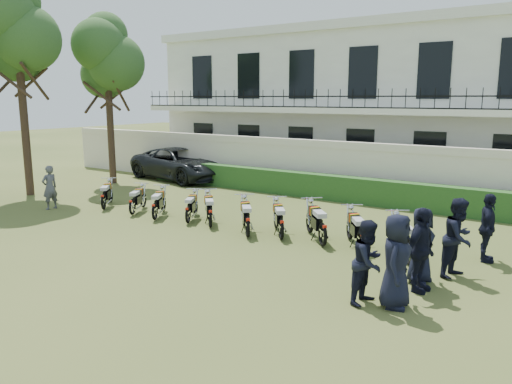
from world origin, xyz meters
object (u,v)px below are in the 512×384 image
motorcycle_9 (410,246)px  officer_0 (396,261)px  motorcycle_8 (361,236)px  officer_3 (421,245)px  motorcycle_7 (323,229)px  officer_2 (420,250)px  motorcycle_1 (132,203)px  officer_5 (487,228)px  motorcycle_0 (103,198)px  officer_1 (368,262)px  motorcycle_5 (248,222)px  suv (181,164)px  officer_4 (459,238)px  motorcycle_6 (281,224)px  tree_west_mid (17,31)px  motorcycle_3 (188,211)px  tree_west_near (107,57)px  motorcycle_2 (155,207)px  motorcycle_4 (210,213)px  inspector (50,187)px

motorcycle_9 → officer_0: 2.64m
motorcycle_8 → officer_3: officer_3 is taller
motorcycle_7 → officer_2: (3.12, -1.72, 0.39)m
motorcycle_1 → officer_5: bearing=-20.7°
motorcycle_0 → officer_1: 11.40m
motorcycle_5 → suv: bearing=102.6°
officer_4 → motorcycle_6: bearing=100.3°
officer_3 → officer_4: (0.59, 0.85, 0.07)m
tree_west_mid → officer_4: bearing=-0.4°
motorcycle_3 → tree_west_near: bearing=125.0°
motorcycle_8 → officer_0: bearing=-91.7°
motorcycle_9 → officer_0: officer_0 is taller
officer_1 → motorcycle_1: bearing=81.5°
tree_west_mid → motorcycle_2: bearing=-2.0°
motorcycle_4 → inspector: 6.73m
motorcycle_3 → officer_3: size_ratio=0.93×
tree_west_near → motorcycle_3: bearing=-25.5°
motorcycle_3 → officer_5: size_ratio=0.91×
motorcycle_4 → officer_0: size_ratio=0.78×
motorcycle_7 → officer_4: bearing=-47.7°
motorcycle_3 → officer_1: 7.74m
officer_1 → officer_5: bearing=-13.5°
officer_0 → motorcycle_8: bearing=24.7°
motorcycle_5 → inspector: inspector is taller
motorcycle_2 → inspector: inspector is taller
motorcycle_1 → motorcycle_3: size_ratio=1.01×
motorcycle_0 → officer_3: size_ratio=0.88×
motorcycle_9 → officer_2: size_ratio=0.96×
officer_2 → officer_5: 3.03m
tree_west_mid → inspector: (3.17, -1.16, -5.86)m
motorcycle_2 → inspector: (-4.47, -0.88, 0.35)m
officer_1 → motorcycle_5: bearing=68.4°
motorcycle_1 → officer_5: size_ratio=0.91×
motorcycle_0 → motorcycle_5: motorcycle_5 is taller
officer_4 → tree_west_near: bearing=89.2°
motorcycle_3 → officer_0: bearing=-48.3°
motorcycle_5 → suv: suv is taller
motorcycle_5 → officer_0: size_ratio=0.84×
tree_west_mid → officer_5: (17.55, 1.38, -5.80)m
motorcycle_9 → officer_0: size_ratio=0.93×
tree_west_mid → suv: size_ratio=1.55×
suv → motorcycle_3: bearing=-126.4°
tree_west_near → motorcycle_2: size_ratio=4.90×
motorcycle_4 → motorcycle_8: motorcycle_8 is taller
officer_1 → motorcycle_8: bearing=31.1°
motorcycle_1 → motorcycle_0: bearing=152.2°
tree_west_near → officer_0: tree_west_near is taller
tree_west_near → motorcycle_9: bearing=-14.6°
motorcycle_4 → inspector: inspector is taller
motorcycle_8 → motorcycle_9: 1.35m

